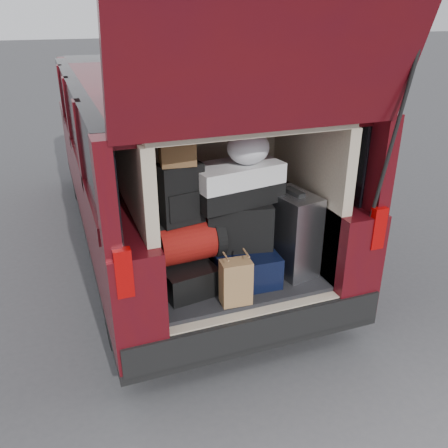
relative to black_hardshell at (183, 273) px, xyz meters
The scene contains 13 objects.
ground 0.77m from the black_hardshell, 22.15° to the right, with size 80.00×80.00×0.00m, color #3B3B3E.
minivan 1.76m from the black_hardshell, 77.09° to the left, with size 1.90×5.35×2.77m.
load_floor 0.55m from the black_hardshell, 16.71° to the left, with size 1.24×1.05×0.55m, color black.
black_hardshell is the anchor object (origin of this frame).
navy_hardshell 0.45m from the black_hardshell, ahead, with size 0.44×0.54×0.24m, color black.
silver_roller 0.86m from the black_hardshell, ahead, with size 0.26×0.41×0.62m, color silver.
kraft_bag 0.44m from the black_hardshell, 50.18° to the right, with size 0.20×0.13×0.32m, color olive.
red_duffel 0.26m from the black_hardshell, ahead, with size 0.45×0.30×0.30m, color maroon.
black_soft_case 0.53m from the black_hardshell, ahead, with size 0.47×0.28×0.34m, color black.
backpack 0.60m from the black_hardshell, 64.38° to the left, with size 0.29×0.18×0.41m, color black.
twotone_duffel 0.75m from the black_hardshell, ahead, with size 0.63×0.33×0.28m, color white.
grocery_sack_lower 0.91m from the black_hardshell, 86.33° to the left, with size 0.22×0.18×0.20m, color brown.
plastic_bag_center 1.00m from the black_hardshell, ahead, with size 0.29×0.27×0.23m, color silver.
Camera 1 is at (-1.13, -2.70, 2.39)m, focal length 38.00 mm.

